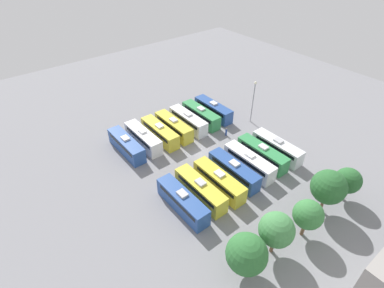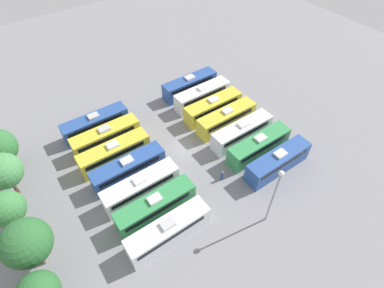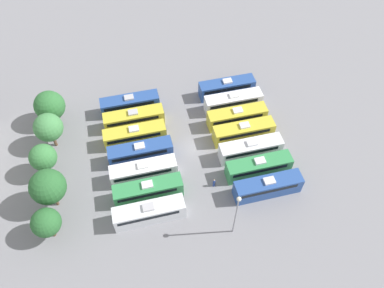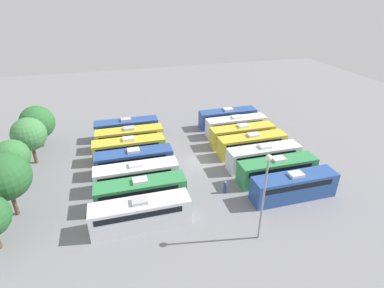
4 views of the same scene
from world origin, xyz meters
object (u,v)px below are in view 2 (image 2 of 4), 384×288
Objects in this scene: bus_5 at (202,95)px; bus_2 at (242,132)px; bus_6 at (190,85)px; light_pole at (276,190)px; bus_1 at (259,146)px; bus_12 at (106,137)px; tree_2 at (7,209)px; worker_person at (222,176)px; bus_0 at (278,161)px; tree_3 at (3,171)px; bus_13 at (95,124)px; bus_7 at (168,231)px; bus_9 at (141,187)px; bus_4 at (213,107)px; bus_3 at (226,118)px; bus_10 at (128,168)px; bus_11 at (114,153)px; tree_1 at (26,243)px; bus_8 at (156,206)px.

bus_2 is at bearing 177.43° from bus_5.
light_pole is at bearing 164.95° from bus_6.
bus_1 and bus_5 have the same top height.
tree_2 is (-6.68, 14.24, 2.47)m from bus_12.
bus_1 is 7.33m from worker_person.
bus_0 is at bearing -112.05° from worker_person.
light_pole is at bearing -155.46° from bus_12.
bus_12 is 1.50× the size of tree_3.
light_pole is at bearing -176.11° from worker_person.
bus_12 is 25.54m from light_pole.
tree_3 is (-4.83, 13.15, 2.81)m from bus_13.
bus_7 is 21.34m from tree_3.
bus_4 is at bearing -67.33° from bus_9.
bus_7 is (-17.86, 18.06, 0.00)m from bus_5.
bus_0 and bus_3 have the same top height.
bus_0 and bus_4 have the same top height.
bus_0 is 3.65m from bus_1.
bus_2 is 22.48m from bus_13.
bus_4 is at bearing 172.56° from bus_5.
bus_7 is 12.78m from light_pole.
bus_10 is (10.78, -0.46, 0.00)m from bus_7.
bus_10 and bus_12 have the same top height.
bus_5 is (3.55, -0.46, 0.00)m from bus_4.
bus_4 is 1.00× the size of bus_5.
bus_6 is 1.00× the size of bus_13.
bus_1 is at bearing -121.52° from bus_11.
tree_2 reaches higher than bus_11.
bus_3 and bus_9 have the same top height.
bus_1 and bus_6 have the same top height.
bus_0 is 24.93m from bus_12.
worker_person is at bearing -120.74° from tree_3.
bus_2 is 1.00× the size of bus_6.
bus_11 is 14.41m from tree_2.
bus_5 is 6.11× the size of worker_person.
worker_person is (-11.42, -10.28, -0.89)m from bus_11.
bus_3 and bus_6 have the same top height.
bus_5 is 20.70m from bus_9.
bus_2 and bus_9 have the same top height.
bus_1 is at bearing -38.31° from light_pole.
bus_0 is 1.00× the size of bus_5.
bus_10 is 1.07× the size of light_pole.
bus_1 is 1.07× the size of light_pole.
bus_12 is 1.64× the size of tree_2.
bus_10 is 6.11× the size of worker_person.
tree_1 is at bearing 117.48° from bus_6.
bus_0 and bus_12 have the same top height.
tree_3 reaches higher than bus_13.
bus_8 is at bearing -134.85° from tree_3.
light_pole is at bearing -150.67° from bus_11.
bus_0 is 1.00× the size of bus_2.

